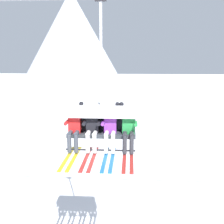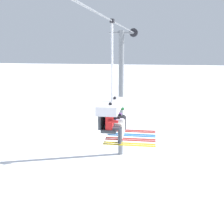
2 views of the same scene
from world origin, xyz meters
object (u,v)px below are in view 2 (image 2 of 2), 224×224
(skier_purple, at_px, (117,116))
(skier_green, at_px, (119,113))
(chairlift_chair, at_px, (110,109))
(skier_red, at_px, (113,123))
(skier_black, at_px, (115,120))
(lift_tower_far, at_px, (121,92))

(skier_purple, bearing_deg, skier_green, 0.00)
(chairlift_chair, distance_m, skier_red, 0.81)
(skier_black, distance_m, skier_green, 0.95)
(lift_tower_far, bearing_deg, skier_red, -175.01)
(skier_red, distance_m, skier_green, 1.42)
(skier_red, xyz_separation_m, skier_purple, (0.95, 0.00, 0.00))
(skier_purple, distance_m, skier_green, 0.47)
(chairlift_chair, relative_size, skier_black, 2.25)
(chairlift_chair, bearing_deg, skier_purple, -41.46)
(skier_black, xyz_separation_m, skier_purple, (0.48, 0.01, 0.02))
(skier_purple, bearing_deg, lift_tower_far, 5.49)
(lift_tower_far, bearing_deg, chairlift_chair, -175.88)
(chairlift_chair, relative_size, skier_green, 2.25)
(chairlift_chair, distance_m, skier_purple, 0.45)
(skier_black, bearing_deg, skier_purple, 0.82)
(chairlift_chair, xyz_separation_m, skier_black, (-0.24, -0.22, -0.34))
(lift_tower_far, height_order, skier_red, lift_tower_far)
(lift_tower_far, xyz_separation_m, skier_purple, (-9.62, -0.92, 0.79))
(skier_purple, bearing_deg, skier_red, 180.00)
(skier_purple, bearing_deg, chairlift_chair, 138.54)
(skier_purple, xyz_separation_m, skier_green, (0.47, 0.00, 0.00))
(skier_black, relative_size, skier_purple, 1.00)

